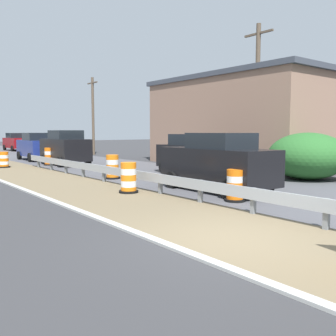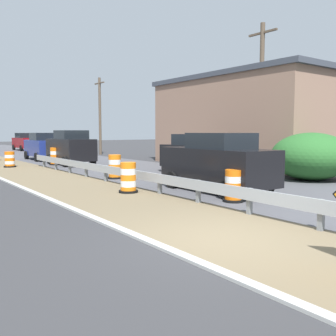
% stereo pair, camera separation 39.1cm
% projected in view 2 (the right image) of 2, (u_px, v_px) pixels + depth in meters
% --- Properties ---
extents(ground_plane, '(160.00, 160.00, 0.00)m').
position_uv_depth(ground_plane, '(221.00, 239.00, 7.63)').
color(ground_plane, '#333335').
extents(median_dirt_strip, '(3.62, 120.00, 0.01)m').
position_uv_depth(median_dirt_strip, '(242.00, 234.00, 7.99)').
color(median_dirt_strip, '#706047').
rests_on(median_dirt_strip, ground).
extents(curb_near_edge, '(0.20, 120.00, 0.11)m').
position_uv_depth(curb_near_edge, '(170.00, 251.00, 6.86)').
color(curb_near_edge, '#ADADA8').
rests_on(curb_near_edge, ground).
extents(traffic_barrel_nearest, '(0.65, 0.65, 1.00)m').
position_uv_depth(traffic_barrel_nearest, '(233.00, 187.00, 11.69)').
color(traffic_barrel_nearest, orange).
rests_on(traffic_barrel_nearest, ground).
extents(traffic_barrel_close, '(0.69, 0.69, 1.09)m').
position_uv_depth(traffic_barrel_close, '(128.00, 179.00, 13.45)').
color(traffic_barrel_close, orange).
rests_on(traffic_barrel_close, ground).
extents(traffic_barrel_mid, '(0.72, 0.72, 1.11)m').
position_uv_depth(traffic_barrel_mid, '(115.00, 168.00, 17.46)').
color(traffic_barrel_mid, orange).
rests_on(traffic_barrel_mid, ground).
extents(traffic_barrel_far, '(0.72, 0.72, 0.95)m').
position_uv_depth(traffic_barrel_far, '(10.00, 160.00, 23.01)').
color(traffic_barrel_far, orange).
rests_on(traffic_barrel_far, ground).
extents(traffic_barrel_farther, '(0.73, 0.73, 1.13)m').
position_uv_depth(traffic_barrel_farther, '(55.00, 157.00, 24.57)').
color(traffic_barrel_farther, orange).
rests_on(traffic_barrel_farther, ground).
extents(car_lead_near_lane, '(2.08, 4.43, 2.07)m').
position_uv_depth(car_lead_near_lane, '(43.00, 146.00, 28.84)').
color(car_lead_near_lane, navy).
rests_on(car_lead_near_lane, ground).
extents(car_trailing_near_lane, '(1.94, 4.03, 2.05)m').
position_uv_depth(car_trailing_near_lane, '(196.00, 154.00, 19.25)').
color(car_trailing_near_lane, black).
rests_on(car_trailing_near_lane, ground).
extents(car_lead_far_lane, '(2.08, 4.27, 2.25)m').
position_uv_depth(car_lead_far_lane, '(71.00, 148.00, 24.69)').
color(car_lead_far_lane, black).
rests_on(car_lead_far_lane, ground).
extents(car_mid_far_lane, '(2.05, 4.63, 2.00)m').
position_uv_depth(car_mid_far_lane, '(25.00, 142.00, 43.35)').
color(car_mid_far_lane, maroon).
rests_on(car_mid_far_lane, ground).
extents(car_distant_a, '(2.06, 4.74, 2.05)m').
position_uv_depth(car_distant_a, '(48.00, 143.00, 38.55)').
color(car_distant_a, navy).
rests_on(car_distant_a, ground).
extents(car_distant_b, '(2.16, 4.65, 2.13)m').
position_uv_depth(car_distant_b, '(217.00, 162.00, 13.68)').
color(car_distant_b, black).
rests_on(car_distant_b, ground).
extents(roadside_shop_near, '(6.28, 12.23, 5.74)m').
position_uv_depth(roadside_shop_near, '(244.00, 121.00, 24.60)').
color(roadside_shop_near, '#93705B').
rests_on(roadside_shop_near, ground).
extents(utility_pole_near, '(0.24, 1.80, 7.77)m').
position_uv_depth(utility_pole_near, '(261.00, 96.00, 19.80)').
color(utility_pole_near, brown).
rests_on(utility_pole_near, ground).
extents(utility_pole_mid, '(0.24, 1.80, 7.13)m').
position_uv_depth(utility_pole_mid, '(100.00, 115.00, 35.10)').
color(utility_pole_mid, brown).
rests_on(utility_pole_mid, ground).
extents(bush_roadside, '(3.53, 3.53, 2.13)m').
position_uv_depth(bush_roadside, '(311.00, 156.00, 16.93)').
color(bush_roadside, '#286028').
rests_on(bush_roadside, ground).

